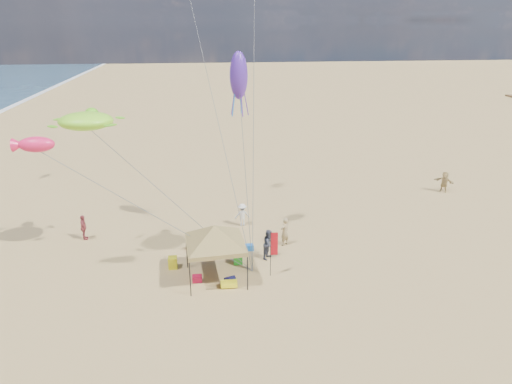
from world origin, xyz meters
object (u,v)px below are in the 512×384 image
cooler_blue (249,247)px  person_far_c (444,182)px  canopy_tent (215,227)px  person_near_b (269,244)px  feather_flag (273,246)px  beach_cart (229,284)px  person_near_a (285,232)px  person_near_c (242,215)px  person_far_a (84,227)px  cooler_red (197,279)px  chair_green (238,258)px  chair_yellow (173,263)px

cooler_blue → person_far_c: 19.50m
canopy_tent → person_near_b: size_ratio=3.26×
person_far_c → feather_flag: bearing=-95.0°
feather_flag → person_far_c: size_ratio=1.54×
feather_flag → beach_cart: (-2.57, -0.91, -1.66)m
feather_flag → person_near_a: 4.01m
feather_flag → person_near_c: feather_flag is taller
cooler_blue → person_far_a: person_far_a is taller
cooler_red → feather_flag: bearing=2.0°
beach_cart → person_near_a: bearing=49.8°
chair_green → person_near_a: size_ratio=0.37×
cooler_blue → person_near_c: person_near_c is taller
feather_flag → chair_green: bearing=138.8°
chair_yellow → person_near_c: size_ratio=0.42×
canopy_tent → feather_flag: size_ratio=2.22×
cooler_blue → person_far_c: person_far_c is taller
beach_cart → person_near_c: 8.04m
person_far_a → person_near_c: bearing=-92.7°
beach_cart → person_far_a: (-9.17, 6.93, 0.67)m
cooler_blue → person_near_a: (2.34, 0.45, 0.76)m
chair_green → person_far_a: 10.81m
person_far_a → person_far_c: person_far_c is taller
chair_green → chair_yellow: 3.85m
canopy_tent → chair_green: (1.35, 1.55, -2.81)m
person_near_c → person_far_c: (17.60, 4.84, 0.07)m
person_near_c → person_far_c: 18.25m
cooler_blue → person_far_c: bearing=26.2°
cooler_red → chair_green: (2.43, 1.79, 0.16)m
cooler_red → chair_yellow: chair_yellow is taller
cooler_red → person_near_a: 6.83m
canopy_tent → person_far_c: (19.68, 11.73, -2.27)m
feather_flag → person_near_b: feather_flag is taller
feather_flag → person_near_a: feather_flag is taller
person_near_c → canopy_tent: bearing=69.0°
person_near_a → person_near_c: 4.11m
person_near_b → chair_green: bearing=137.7°
canopy_tent → person_near_c: size_ratio=3.73×
chair_yellow → beach_cart: bearing=-37.8°
feather_flag → chair_green: 2.91m
cooler_red → person_near_b: bearing=27.0°
cooler_blue → person_far_c: (17.49, 8.59, 0.71)m
cooler_red → person_far_c: person_far_c is taller
canopy_tent → beach_cart: 3.19m
canopy_tent → beach_cart: (0.65, -1.00, -2.96)m
canopy_tent → cooler_blue: canopy_tent is taller
canopy_tent → person_near_b: bearing=31.1°
chair_yellow → person_far_a: person_far_a is taller
canopy_tent → person_near_a: bearing=38.4°
cooler_blue → person_near_b: 1.76m
person_near_c → person_far_a: size_ratio=0.95×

